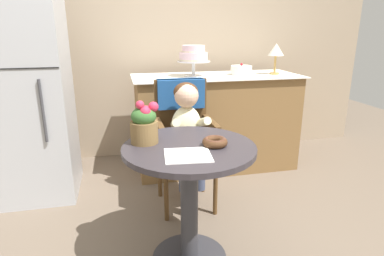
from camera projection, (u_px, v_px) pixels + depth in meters
The scene contains 12 objects.
back_wall at pixel (150, 25), 3.29m from camera, with size 4.80×0.10×2.70m, color tan.
cafe_table at pixel (189, 181), 1.81m from camera, with size 0.72×0.72×0.72m.
wicker_chair at pixel (183, 122), 2.46m from camera, with size 0.42×0.45×0.95m.
seated_child at pixel (187, 123), 2.31m from camera, with size 0.27×0.32×0.73m.
paper_napkin at pixel (188, 155), 1.61m from camera, with size 0.23×0.21×0.00m, color white.
donut_front at pixel (215, 141), 1.74m from camera, with size 0.14×0.14×0.04m.
flower_vase at pixel (144, 123), 1.76m from camera, with size 0.16×0.15×0.24m.
display_counter at pixel (216, 122), 3.16m from camera, with size 1.56×0.62×0.90m.
tiered_cake_stand at pixel (193, 56), 2.92m from camera, with size 0.30×0.30×0.28m.
round_layer_cake at pixel (241, 70), 3.06m from camera, with size 0.20×0.20×0.11m.
table_lamp at pixel (276, 51), 3.05m from camera, with size 0.15×0.15×0.28m.
refrigerator at pixel (25, 92), 2.51m from camera, with size 0.64×0.63×1.70m.
Camera 1 is at (-0.35, -1.61, 1.32)m, focal length 30.62 mm.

